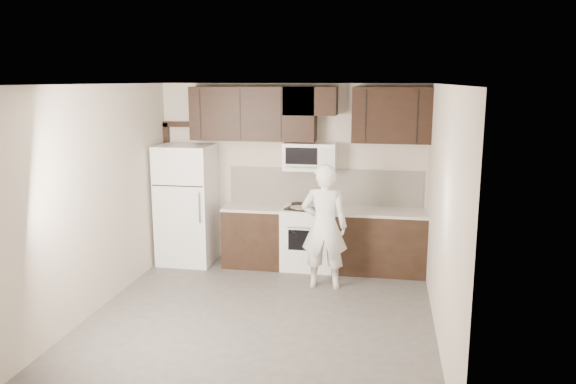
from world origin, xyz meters
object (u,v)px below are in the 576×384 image
(microwave, at_px, (310,157))
(refrigerator, at_px, (187,204))
(stove, at_px, (308,237))
(person, at_px, (324,226))

(microwave, bearing_deg, refrigerator, -174.85)
(microwave, bearing_deg, stove, -89.90)
(refrigerator, bearing_deg, person, -18.26)
(refrigerator, distance_m, person, 2.28)
(refrigerator, xyz_separation_m, person, (2.17, -0.72, -0.06))
(microwave, bearing_deg, person, -70.13)
(person, bearing_deg, stove, -68.98)
(stove, distance_m, refrigerator, 1.90)
(microwave, distance_m, person, 1.24)
(refrigerator, bearing_deg, stove, 1.51)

